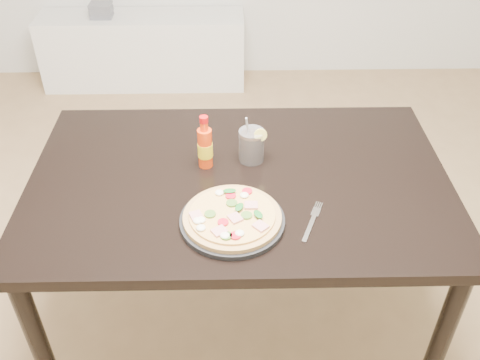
{
  "coord_description": "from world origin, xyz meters",
  "views": [
    {
      "loc": [
        -0.19,
        -1.47,
        1.84
      ],
      "look_at": [
        -0.17,
        -0.18,
        0.83
      ],
      "focal_mm": 40.0,
      "sensor_mm": 36.0,
      "label": 1
    }
  ],
  "objects_px": {
    "hot_sauce_bottle": "(205,147)",
    "fork": "(313,220)",
    "cola_cup": "(252,146)",
    "plate": "(232,221)",
    "pizza": "(232,216)",
    "media_console": "(144,50)",
    "dining_table": "(239,196)"
  },
  "relations": [
    {
      "from": "plate",
      "to": "fork",
      "type": "bearing_deg",
      "value": 0.88
    },
    {
      "from": "media_console",
      "to": "cola_cup",
      "type": "bearing_deg",
      "value": -71.52
    },
    {
      "from": "pizza",
      "to": "cola_cup",
      "type": "xyz_separation_m",
      "value": [
        0.07,
        0.33,
        0.03
      ]
    },
    {
      "from": "dining_table",
      "to": "media_console",
      "type": "distance_m",
      "value": 2.26
    },
    {
      "from": "plate",
      "to": "hot_sauce_bottle",
      "type": "bearing_deg",
      "value": 106.67
    },
    {
      "from": "media_console",
      "to": "pizza",
      "type": "bearing_deg",
      "value": -75.56
    },
    {
      "from": "hot_sauce_bottle",
      "to": "pizza",
      "type": "bearing_deg",
      "value": -73.64
    },
    {
      "from": "plate",
      "to": "fork",
      "type": "xyz_separation_m",
      "value": [
        0.24,
        0.0,
        -0.01
      ]
    },
    {
      "from": "pizza",
      "to": "fork",
      "type": "height_order",
      "value": "pizza"
    },
    {
      "from": "dining_table",
      "to": "plate",
      "type": "relative_size",
      "value": 4.44
    },
    {
      "from": "dining_table",
      "to": "fork",
      "type": "distance_m",
      "value": 0.32
    },
    {
      "from": "plate",
      "to": "hot_sauce_bottle",
      "type": "height_order",
      "value": "hot_sauce_bottle"
    },
    {
      "from": "pizza",
      "to": "cola_cup",
      "type": "relative_size",
      "value": 1.66
    },
    {
      "from": "plate",
      "to": "media_console",
      "type": "height_order",
      "value": "plate"
    },
    {
      "from": "dining_table",
      "to": "hot_sauce_bottle",
      "type": "distance_m",
      "value": 0.21
    },
    {
      "from": "plate",
      "to": "pizza",
      "type": "distance_m",
      "value": 0.02
    },
    {
      "from": "hot_sauce_bottle",
      "to": "media_console",
      "type": "bearing_deg",
      "value": 104.17
    },
    {
      "from": "cola_cup",
      "to": "fork",
      "type": "bearing_deg",
      "value": -61.86
    },
    {
      "from": "cola_cup",
      "to": "media_console",
      "type": "xyz_separation_m",
      "value": [
        -0.68,
        2.02,
        -0.56
      ]
    },
    {
      "from": "plate",
      "to": "hot_sauce_bottle",
      "type": "distance_m",
      "value": 0.32
    },
    {
      "from": "hot_sauce_bottle",
      "to": "cola_cup",
      "type": "distance_m",
      "value": 0.16
    },
    {
      "from": "pizza",
      "to": "fork",
      "type": "bearing_deg",
      "value": 1.2
    },
    {
      "from": "hot_sauce_bottle",
      "to": "dining_table",
      "type": "bearing_deg",
      "value": -31.02
    },
    {
      "from": "plate",
      "to": "pizza",
      "type": "xyz_separation_m",
      "value": [
        -0.0,
        -0.0,
        0.02
      ]
    },
    {
      "from": "hot_sauce_bottle",
      "to": "plate",
      "type": "bearing_deg",
      "value": -73.33
    },
    {
      "from": "cola_cup",
      "to": "fork",
      "type": "height_order",
      "value": "cola_cup"
    },
    {
      "from": "hot_sauce_bottle",
      "to": "fork",
      "type": "distance_m",
      "value": 0.45
    },
    {
      "from": "pizza",
      "to": "media_console",
      "type": "relative_size",
      "value": 0.21
    },
    {
      "from": "hot_sauce_bottle",
      "to": "fork",
      "type": "xyz_separation_m",
      "value": [
        0.33,
        -0.29,
        -0.07
      ]
    },
    {
      "from": "hot_sauce_bottle",
      "to": "cola_cup",
      "type": "relative_size",
      "value": 1.09
    },
    {
      "from": "dining_table",
      "to": "pizza",
      "type": "distance_m",
      "value": 0.25
    },
    {
      "from": "pizza",
      "to": "hot_sauce_bottle",
      "type": "bearing_deg",
      "value": 106.36
    }
  ]
}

